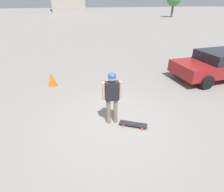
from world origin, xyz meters
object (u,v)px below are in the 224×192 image
(skateboard, at_px, (133,124))
(car_parked_near, at_px, (217,64))
(person, at_px, (112,93))
(traffic_cone, at_px, (52,79))

(skateboard, height_order, car_parked_near, car_parked_near)
(person, distance_m, skateboard, 1.19)
(car_parked_near, relative_size, traffic_cone, 6.50)
(skateboard, bearing_deg, traffic_cone, -26.48)
(person, relative_size, skateboard, 2.00)
(person, height_order, skateboard, person)
(skateboard, xyz_separation_m, car_parked_near, (-5.40, -2.38, 0.63))
(skateboard, bearing_deg, car_parked_near, -124.46)
(car_parked_near, bearing_deg, skateboard, 23.59)
(person, xyz_separation_m, car_parked_near, (-5.97, -2.00, -0.35))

